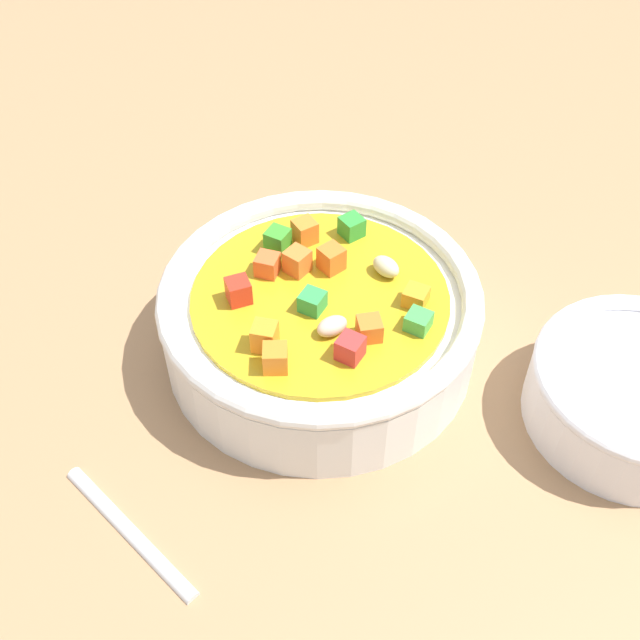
{
  "coord_description": "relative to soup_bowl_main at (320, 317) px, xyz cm",
  "views": [
    {
      "loc": [
        18.8,
        29.2,
        39.42
      ],
      "look_at": [
        0.0,
        0.0,
        2.84
      ],
      "focal_mm": 43.66,
      "sensor_mm": 36.0,
      "label": 1
    }
  ],
  "objects": [
    {
      "name": "side_bowl_small",
      "position": [
        -13.01,
        15.12,
        -0.72
      ],
      "size": [
        13.04,
        13.04,
        5.32
      ],
      "color": "white",
      "rests_on": "ground_plane"
    },
    {
      "name": "soup_bowl_main",
      "position": [
        0.0,
        0.0,
        0.0
      ],
      "size": [
        20.57,
        20.57,
        6.81
      ],
      "color": "white",
      "rests_on": "ground_plane"
    },
    {
      "name": "spoon",
      "position": [
        15.0,
        10.95,
        -2.67
      ],
      "size": [
        5.71,
        18.45,
        1.05
      ],
      "rotation": [
        0.0,
        0.0,
        1.8
      ],
      "color": "silver",
      "rests_on": "ground_plane"
    },
    {
      "name": "ground_plane",
      "position": [
        0.0,
        -0.0,
        -4.14
      ],
      "size": [
        140.0,
        140.0,
        2.0
      ],
      "primitive_type": "cube",
      "color": "#9E754F"
    }
  ]
}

